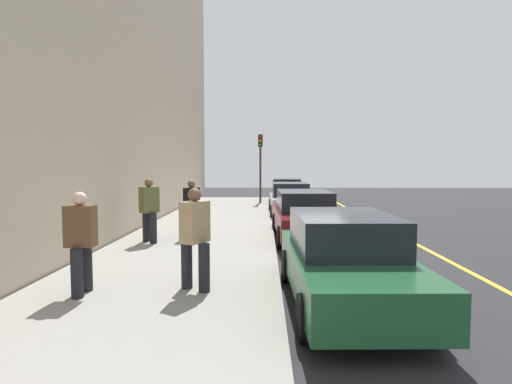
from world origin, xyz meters
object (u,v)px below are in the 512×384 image
parked_car_red (286,191)px  parked_car_silver (290,199)px  pedestrian_olive_coat (149,208)px  pedestrian_brown_coat (81,240)px  pedestrian_black_coat (192,207)px  parked_car_green (345,260)px  rolling_suitcase (194,229)px  traffic_light_pole (260,156)px  parked_car_maroon (304,215)px  pedestrian_tan_coat (195,236)px

parked_car_red → parked_car_silver: same height
pedestrian_olive_coat → pedestrian_brown_coat: pedestrian_olive_coat is taller
pedestrian_brown_coat → pedestrian_black_coat: bearing=170.6°
parked_car_silver → pedestrian_olive_coat: 8.57m
parked_car_green → pedestrian_brown_coat: pedestrian_brown_coat is taller
pedestrian_black_coat → rolling_suitcase: size_ratio=1.75×
pedestrian_black_coat → traffic_light_pole: 11.60m
parked_car_red → parked_car_green: 17.21m
parked_car_maroon → pedestrian_tan_coat: size_ratio=2.57×
pedestrian_black_coat → pedestrian_tan_coat: (5.10, 0.99, 0.03)m
pedestrian_tan_coat → traffic_light_pole: 16.51m
pedestrian_olive_coat → pedestrian_brown_coat: size_ratio=1.04×
parked_car_silver → parked_car_green: 11.83m
parked_car_red → pedestrian_black_coat: bearing=-16.5°
parked_car_red → pedestrian_tan_coat: 17.17m
parked_car_green → pedestrian_brown_coat: 4.46m
pedestrian_black_coat → pedestrian_brown_coat: size_ratio=0.99×
pedestrian_tan_coat → parked_car_maroon: bearing=156.6°
parked_car_maroon → pedestrian_tan_coat: pedestrian_tan_coat is taller
parked_car_maroon → rolling_suitcase: parked_car_maroon is taller
pedestrian_tan_coat → rolling_suitcase: (-4.73, -0.87, -0.64)m
parked_car_maroon → pedestrian_brown_coat: (6.00, -4.37, 0.32)m
parked_car_green → pedestrian_tan_coat: bearing=-95.1°
parked_car_maroon → pedestrian_olive_coat: bearing=-72.2°
pedestrian_brown_coat → rolling_suitcase: (-5.00, 1.01, -0.61)m
parked_car_silver → pedestrian_black_coat: 7.34m
parked_car_silver → parked_car_green: bearing=0.8°
parked_car_red → pedestrian_olive_coat: pedestrian_olive_coat is taller
pedestrian_black_coat → rolling_suitcase: bearing=18.0°
parked_car_red → pedestrian_tan_coat: bearing=-8.4°
traffic_light_pole → parked_car_green: bearing=5.5°
parked_car_green → traffic_light_pole: traffic_light_pole is taller
parked_car_green → pedestrian_black_coat: pedestrian_black_coat is taller
parked_car_silver → parked_car_green: (11.83, 0.17, -0.00)m
parked_car_maroon → rolling_suitcase: bearing=-73.4°
rolling_suitcase → parked_car_red: bearing=164.5°
pedestrian_brown_coat → traffic_light_pole: bearing=170.3°
parked_car_maroon → pedestrian_black_coat: (0.63, -3.47, 0.32)m
parked_car_silver → pedestrian_black_coat: pedestrian_black_coat is taller
parked_car_red → parked_car_maroon: bearing=-0.2°
parked_car_red → traffic_light_pole: size_ratio=1.13×
pedestrian_brown_coat → rolling_suitcase: 5.14m
parked_car_green → pedestrian_olive_coat: size_ratio=2.44×
parked_car_maroon → traffic_light_pole: 10.97m
parked_car_maroon → parked_car_green: bearing=0.8°
parked_car_red → parked_car_silver: bearing=-1.3°
pedestrian_black_coat → pedestrian_tan_coat: size_ratio=0.97×
parked_car_maroon → traffic_light_pole: bearing=-171.9°
pedestrian_olive_coat → parked_car_maroon: bearing=107.8°
parked_car_red → traffic_light_pole: (0.59, -1.55, 2.09)m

